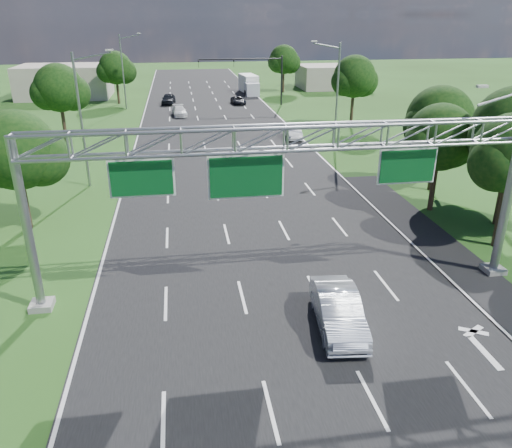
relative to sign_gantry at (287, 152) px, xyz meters
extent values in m
plane|color=#234615|center=(-0.33, 18.00, -6.89)|extent=(220.00, 220.00, 0.00)
cube|color=black|center=(-0.33, 18.00, -6.89)|extent=(18.00, 180.00, 0.02)
cube|color=black|center=(9.87, 2.00, -6.89)|extent=(3.00, 30.00, 0.02)
cube|color=gray|center=(11.17, 0.00, -6.74)|extent=(1.00, 1.00, 0.30)
cylinder|color=gray|center=(11.17, 0.00, -2.89)|extent=(0.44, 0.44, 8.00)
cube|color=gray|center=(-11.33, 0.00, -6.74)|extent=(1.00, 1.00, 0.30)
cylinder|color=gray|center=(-11.33, 0.00, -2.89)|extent=(0.40, 0.40, 8.00)
cylinder|color=gray|center=(9.97, 0.00, 2.11)|extent=(2.54, 0.12, 0.79)
cube|color=beige|center=(8.77, 0.00, 2.61)|extent=(0.50, 0.22, 0.12)
cube|color=white|center=(-6.33, -0.02, -0.89)|extent=(2.80, 0.05, 1.70)
cube|color=#094A1E|center=(-6.33, -0.08, -0.89)|extent=(2.62, 0.05, 1.52)
cube|color=white|center=(-1.83, -0.02, -1.04)|extent=(3.40, 0.05, 2.00)
cube|color=#094A1E|center=(-1.83, -0.08, -1.04)|extent=(3.22, 0.05, 1.82)
cube|color=white|center=(5.67, -0.02, -0.89)|extent=(2.80, 0.05, 1.70)
cube|color=#094A1E|center=(5.67, -0.08, -0.89)|extent=(2.62, 0.05, 1.52)
cylinder|color=black|center=(10.67, 53.00, -3.39)|extent=(0.24, 0.24, 7.00)
cylinder|color=black|center=(4.67, 53.00, -0.29)|extent=(12.00, 0.18, 0.18)
imported|color=black|center=(-1.33, 53.00, -0.84)|extent=(0.18, 0.22, 1.10)
imported|color=black|center=(3.67, 53.00, -0.84)|extent=(0.18, 0.22, 1.10)
imported|color=black|center=(8.67, 53.00, -0.84)|extent=(0.18, 0.22, 1.10)
cylinder|color=gray|center=(-11.83, 18.00, -1.89)|extent=(0.20, 0.20, 10.00)
cylinder|color=gray|center=(-10.53, 18.00, 2.81)|extent=(2.78, 0.12, 0.60)
cube|color=beige|center=(-9.23, 18.00, 3.21)|extent=(0.55, 0.22, 0.12)
cylinder|color=gray|center=(-11.83, 53.00, -1.89)|extent=(0.20, 0.20, 10.00)
cylinder|color=gray|center=(-10.53, 53.00, 2.81)|extent=(2.78, 0.12, 0.60)
cube|color=beige|center=(-9.23, 53.00, 3.21)|extent=(0.55, 0.22, 0.12)
cylinder|color=gray|center=(11.17, 28.00, -1.89)|extent=(0.20, 0.20, 10.00)
cylinder|color=gray|center=(9.87, 28.00, 2.81)|extent=(2.78, 0.12, 0.60)
cube|color=beige|center=(8.57, 28.00, 3.21)|extent=(0.55, 0.22, 0.12)
cylinder|color=#2D2116|center=(13.17, 3.00, -5.02)|extent=(0.36, 0.36, 3.74)
sphere|color=black|center=(12.18, 2.70, -1.83)|extent=(3.08, 3.08, 3.08)
cylinder|color=#2D2116|center=(15.17, 6.00, -4.80)|extent=(0.36, 0.36, 4.18)
sphere|color=black|center=(14.04, 5.70, -1.21)|extent=(3.50, 3.50, 3.50)
cylinder|color=#2D2116|center=(12.17, 9.00, -5.24)|extent=(0.36, 0.36, 3.30)
sphere|color=black|center=(12.17, 9.00, -1.83)|extent=(4.40, 4.40, 4.40)
sphere|color=black|center=(13.27, 9.40, -2.38)|extent=(3.30, 3.30, 3.30)
sphere|color=black|center=(11.18, 8.70, -2.27)|extent=(3.08, 3.08, 3.08)
cylinder|color=#2D2116|center=(14.17, 13.00, -5.13)|extent=(0.36, 0.36, 3.52)
sphere|color=black|center=(14.17, 13.00, -1.45)|extent=(4.80, 4.80, 4.80)
sphere|color=black|center=(15.37, 13.40, -2.05)|extent=(3.60, 3.60, 3.60)
sphere|color=black|center=(13.09, 12.70, -1.93)|extent=(3.36, 3.36, 3.36)
cylinder|color=#2D2116|center=(-14.33, 10.00, -5.35)|extent=(0.36, 0.36, 3.08)
sphere|color=black|center=(-14.33, 10.00, -1.89)|extent=(4.80, 4.80, 4.80)
sphere|color=black|center=(-13.13, 10.40, -2.49)|extent=(3.60, 3.60, 3.60)
cylinder|color=#2D2116|center=(-16.33, 33.00, -5.02)|extent=(0.36, 0.36, 3.74)
sphere|color=black|center=(-16.33, 33.00, -1.23)|extent=(4.80, 4.80, 4.80)
sphere|color=black|center=(-15.13, 33.40, -1.83)|extent=(3.60, 3.60, 3.60)
sphere|color=black|center=(-17.41, 32.70, -1.71)|extent=(3.36, 3.36, 3.36)
cylinder|color=#2D2116|center=(-13.33, 58.00, -5.24)|extent=(0.36, 0.36, 3.30)
sphere|color=black|center=(-13.33, 58.00, -1.67)|extent=(4.80, 4.80, 4.80)
sphere|color=black|center=(-12.13, 58.40, -2.27)|extent=(3.60, 3.60, 3.60)
sphere|color=black|center=(-14.41, 57.70, -2.15)|extent=(3.36, 3.36, 3.36)
cylinder|color=#2D2116|center=(15.67, 36.00, -4.91)|extent=(0.36, 0.36, 3.96)
sphere|color=black|center=(15.67, 36.00, -1.01)|extent=(4.80, 4.80, 4.80)
sphere|color=black|center=(16.87, 36.40, -1.61)|extent=(3.60, 3.60, 3.60)
sphere|color=black|center=(14.59, 35.70, -1.49)|extent=(3.36, 3.36, 3.36)
cylinder|color=#2D2116|center=(13.67, 66.00, -5.13)|extent=(0.36, 0.36, 3.52)
sphere|color=black|center=(13.67, 66.00, -1.45)|extent=(4.80, 4.80, 4.80)
sphere|color=black|center=(14.87, 66.40, -2.05)|extent=(3.60, 3.60, 3.60)
sphere|color=black|center=(12.59, 65.70, -1.93)|extent=(3.36, 3.36, 3.36)
cube|color=#A59A8A|center=(-22.33, 66.00, -4.39)|extent=(14.00, 10.00, 5.00)
cube|color=#A59A8A|center=(23.67, 70.00, -4.89)|extent=(12.00, 9.00, 4.00)
imported|color=silver|center=(1.59, -3.54, -6.07)|extent=(2.24, 5.15, 1.65)
imported|color=silver|center=(-4.41, 46.69, -6.28)|extent=(2.10, 4.38, 1.23)
imported|color=black|center=(4.46, 54.83, -6.34)|extent=(2.10, 4.08, 1.10)
imported|color=black|center=(-5.90, 56.45, -6.12)|extent=(2.28, 4.67, 1.53)
imported|color=white|center=(7.67, 31.46, -6.20)|extent=(1.86, 4.32, 1.38)
cube|color=white|center=(7.67, 66.47, -5.33)|extent=(2.86, 5.90, 2.84)
cube|color=silver|center=(7.67, 62.49, -5.85)|extent=(2.39, 2.30, 2.09)
cylinder|color=black|center=(6.63, 62.68, -6.42)|extent=(0.33, 0.95, 0.95)
cylinder|color=black|center=(8.71, 62.68, -6.42)|extent=(0.33, 0.95, 0.95)
cylinder|color=black|center=(6.63, 68.37, -6.42)|extent=(0.33, 0.95, 0.95)
cylinder|color=black|center=(8.71, 68.37, -6.42)|extent=(0.33, 0.95, 0.95)
camera|label=1|loc=(-4.65, -20.90, 5.54)|focal=35.00mm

